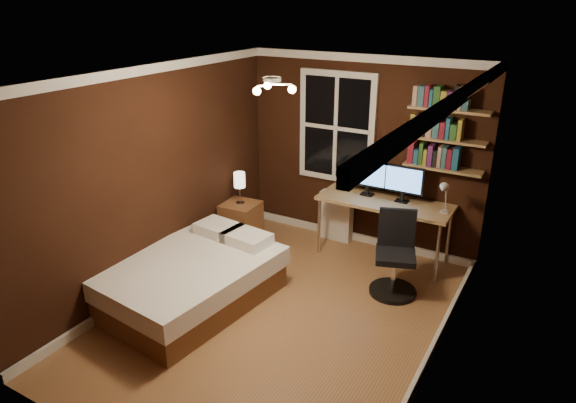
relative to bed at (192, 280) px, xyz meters
The scene contains 23 objects.
floor 1.04m from the bed, 14.32° to the left, with size 4.20×4.20×0.00m, color brown.
wall_back 2.72m from the bed, 67.59° to the left, with size 3.20×0.04×2.50m, color black.
wall_left 1.19m from the bed, 158.65° to the left, with size 0.04×4.20×2.50m, color black.
wall_right 2.76m from the bed, ahead, with size 0.04×4.20×2.50m, color black.
ceiling 2.44m from the bed, 14.32° to the left, with size 3.20×4.20×0.02m, color white.
window 2.71m from the bed, 75.04° to the left, with size 1.06×0.06×1.46m, color silver.
door 2.97m from the bed, 26.99° to the right, with size 0.03×0.82×2.05m, color black, non-canonical shape.
ceiling_fixture 2.34m from the bed, ahead, with size 0.44×0.44×0.18m, color beige, non-canonical shape.
bookshelf_lower 3.18m from the bed, 47.40° to the left, with size 0.92×0.22×0.03m, color #A27E4E.
books_row_lower 3.22m from the bed, 47.40° to the left, with size 0.60×0.16×0.23m, color maroon, non-canonical shape.
bookshelf_middle 3.30m from the bed, 47.40° to the left, with size 0.92×0.22×0.03m, color #A27E4E.
books_row_middle 3.36m from the bed, 47.40° to the left, with size 0.54×0.16×0.23m, color #1B5579, non-canonical shape.
bookshelf_upper 3.46m from the bed, 47.40° to the left, with size 0.92×0.22×0.03m, color #A27E4E.
books_row_upper 3.53m from the bed, 47.40° to the left, with size 0.60×0.16×0.23m, color #265625, non-canonical shape.
bed is the anchor object (origin of this frame).
nightstand 1.53m from the bed, 104.20° to the left, with size 0.46×0.46×0.57m, color brown.
bedside_lamp 1.61m from the bed, 104.20° to the left, with size 0.15×0.15×0.43m, color white, non-canonical shape.
radiator 2.33m from the bed, 72.66° to the left, with size 0.45×0.16×0.68m, color silver.
desk 2.52m from the bed, 54.49° to the left, with size 1.65×0.62×0.79m.
monitor_left 2.52m from the bed, 60.84° to the left, with size 0.50×0.12×0.46m, color black, non-canonical shape.
monitor_right 2.76m from the bed, 52.17° to the left, with size 0.50×0.12×0.46m, color black, non-canonical shape.
desk_lamp 3.00m from the bed, 41.79° to the left, with size 0.14×0.32×0.44m, color silver, non-canonical shape.
office_chair 2.26m from the bed, 35.32° to the left, with size 0.55×0.55×0.96m.
Camera 1 is at (2.37, -3.94, 3.16)m, focal length 32.00 mm.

